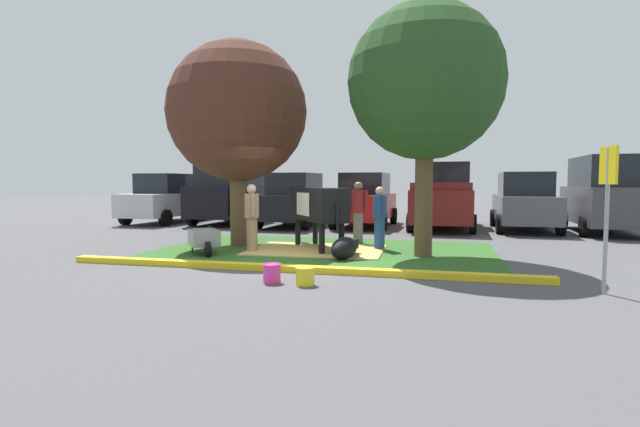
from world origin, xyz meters
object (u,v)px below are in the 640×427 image
object	(u,v)px
person_visitor_far	(252,216)
sedan_red	(365,200)
shade_tree_left	(237,112)
shade_tree_right	(425,83)
parking_sign	(608,191)
suv_dark_grey	(606,195)
cow_holstein	(317,204)
calf_lying	(345,248)
wheelbarrow	(204,238)
person_handler	(380,216)
pickup_truck_maroon	(443,198)
bucket_pink	(272,273)
person_visitor_near	(358,211)
suv_black	(232,192)
bucket_yellow	(305,276)
hatchback_white	(524,202)
sedan_blue	(295,200)
sedan_silver	(166,199)

from	to	relation	value
person_visitor_far	sedan_red	xyz separation A→B (m)	(1.61, 7.32, 0.11)
shade_tree_left	shade_tree_right	xyz separation A→B (m)	(4.76, -0.68, 0.38)
parking_sign	suv_dark_grey	size ratio (longest dim) A/B	0.47
cow_holstein	calf_lying	distance (m)	1.83
sedan_red	wheelbarrow	bearing A→B (deg)	-107.70
person_handler	pickup_truck_maroon	distance (m)	6.44
cow_holstein	suv_dark_grey	distance (m)	10.25
person_handler	person_visitor_far	distance (m)	3.12
wheelbarrow	bucket_pink	distance (m)	3.61
shade_tree_left	person_handler	world-z (taller)	shade_tree_left
person_visitor_far	wheelbarrow	size ratio (longest dim) A/B	1.13
person_visitor_near	suv_black	size ratio (longest dim) A/B	0.36
bucket_yellow	hatchback_white	world-z (taller)	hatchback_white
parking_sign	bucket_pink	world-z (taller)	parking_sign
sedan_red	calf_lying	bearing A→B (deg)	-84.60
shade_tree_right	sedan_blue	distance (m)	8.70
cow_holstein	bucket_yellow	bearing A→B (deg)	-78.15
person_handler	bucket_pink	bearing A→B (deg)	-106.50
calf_lying	bucket_pink	world-z (taller)	calf_lying
wheelbarrow	suv_dark_grey	world-z (taller)	suv_dark_grey
suv_black	suv_dark_grey	bearing A→B (deg)	-1.85
calf_lying	sedan_blue	bearing A→B (deg)	114.98
hatchback_white	shade_tree_left	bearing A→B (deg)	-142.10
sedan_silver	shade_tree_right	bearing A→B (deg)	-32.29
shade_tree_left	suv_black	xyz separation A→B (m)	(-3.08, 6.40, -2.21)
person_visitor_near	wheelbarrow	size ratio (longest dim) A/B	1.17
shade_tree_right	bucket_pink	bearing A→B (deg)	-124.47
cow_holstein	shade_tree_right	bearing A→B (deg)	-12.66
calf_lying	person_handler	xyz separation A→B (m)	(0.57, 1.55, 0.60)
person_visitor_near	pickup_truck_maroon	distance (m)	5.69
person_handler	sedan_blue	world-z (taller)	sedan_blue
person_visitor_near	pickup_truck_maroon	xyz separation A→B (m)	(2.26, 5.22, 0.21)
parking_sign	suv_black	bearing A→B (deg)	136.61
calf_lying	sedan_red	bearing A→B (deg)	95.40
shade_tree_left	calf_lying	bearing A→B (deg)	-23.73
shade_tree_left	calf_lying	xyz separation A→B (m)	(3.10, -1.36, -3.24)
parking_sign	pickup_truck_maroon	size ratio (longest dim) A/B	0.40
sedan_silver	calf_lying	bearing A→B (deg)	-39.54
bucket_yellow	hatchback_white	distance (m)	11.52
shade_tree_right	sedan_silver	bearing A→B (deg)	147.71
sedan_red	person_visitor_far	bearing A→B (deg)	-102.38
parking_sign	hatchback_white	xyz separation A→B (m)	(0.43, 9.83, -0.57)
person_visitor_far	sedan_blue	xyz separation A→B (m)	(-1.02, 6.79, 0.11)
pickup_truck_maroon	hatchback_white	world-z (taller)	pickup_truck_maroon
shade_tree_right	person_visitor_near	size ratio (longest dim) A/B	3.32
hatchback_white	sedan_blue	bearing A→B (deg)	-177.47
calf_lying	suv_black	bearing A→B (deg)	128.54
cow_holstein	sedan_silver	world-z (taller)	sedan_silver
person_visitor_far	sedan_red	bearing A→B (deg)	77.62
sedan_blue	shade_tree_left	bearing A→B (deg)	-87.54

